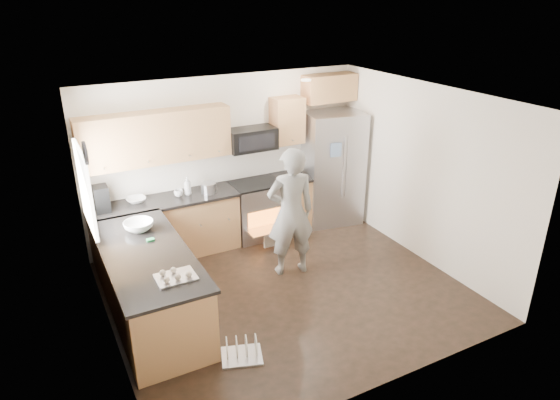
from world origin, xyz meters
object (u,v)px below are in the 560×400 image
stove_range (256,197)px  person (291,212)px  dish_rack (242,352)px  refrigerator (332,168)px

stove_range → person: size_ratio=0.96×
person → dish_rack: 2.11m
stove_range → refrigerator: refrigerator is taller
stove_range → dish_rack: stove_range is taller
refrigerator → dish_rack: bearing=-127.7°
refrigerator → dish_rack: 3.94m
refrigerator → dish_rack: refrigerator is taller
stove_range → person: person is taller
stove_range → refrigerator: 1.45m
refrigerator → person: size_ratio=1.03×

